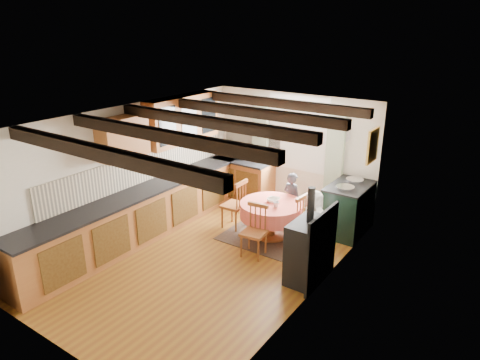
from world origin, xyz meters
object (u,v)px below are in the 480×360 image
Objects in this scene: cup at (276,205)px; chair_right at (309,223)px; chair_left at (234,204)px; child_far at (292,200)px; dining_table at (271,221)px; child_right at (313,220)px; chair_near at (254,231)px; aga_range at (348,208)px; cast_iron_stove at (309,235)px.

chair_right is at bearing 17.50° from cup.
chair_left is at bearing 174.05° from cup.
chair_left is 0.88× the size of child_far.
dining_table is 0.82m from child_right.
chair_near is (0.09, -0.72, 0.11)m from dining_table.
aga_range is at bearing 1.09° from child_right.
chair_near is 0.86× the size of aga_range.
child_far reaches higher than aga_range.
aga_range is 0.99m from child_right.
dining_table is 0.73m from chair_right.
chair_left is 1.62m from child_right.
chair_left is (-0.82, -0.01, 0.14)m from dining_table.
chair_left is 9.07× the size of cup.
chair_left is at bearing -151.43° from aga_range.
chair_right is at bearing 93.52° from child_right.
child_right is (0.72, -0.58, -0.00)m from child_far.
aga_range is 0.95× the size of child_far.
aga_range is 1.45m from cup.
dining_table is 1.50m from cast_iron_stove.
cast_iron_stove is 1.25m from cup.
chair_right reaches higher than dining_table.
child_right is at bearing 111.40° from cast_iron_stove.
cup is at bearing 76.58° from chair_near.
chair_near is 1.35m from child_far.
chair_right is 0.65m from cup.
child_far is at bearing 83.32° from chair_near.
dining_table is 1.18× the size of chair_left.
aga_range is (1.87, 1.02, -0.00)m from chair_left.
child_right is at bearing 90.70° from chair_left.
child_right reaches higher than chair_right.
cast_iron_stove is (1.98, -0.86, 0.27)m from chair_left.
child_right is (0.71, 0.77, 0.09)m from chair_near.
dining_table is 0.74m from chair_near.
dining_table is 0.44m from cup.
child_right is at bearing 40.14° from chair_near.
cast_iron_stove reaches higher than aga_range.
child_right is at bearing 155.78° from child_far.
aga_range reaches higher than cup.
cast_iron_stove is 14.17× the size of cup.
cast_iron_stove is at bearing -36.96° from dining_table.
cast_iron_stove is at bearing -86.64° from aga_range.
dining_table is 0.83m from chair_left.
chair_right is 0.11m from child_right.
cast_iron_stove is at bearing 140.43° from child_far.
chair_right is 0.85× the size of child_far.
cast_iron_stove is 1.86m from child_far.
chair_near is at bearing 145.78° from chair_right.
aga_range reaches higher than chair_near.
child_far reaches higher than dining_table.
child_far is at bearing 66.85° from child_right.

